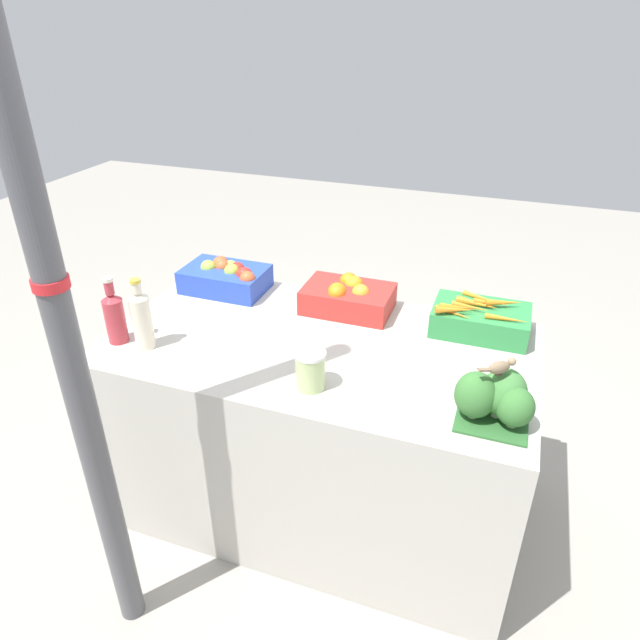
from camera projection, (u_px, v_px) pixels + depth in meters
The scene contains 11 objects.
ground_plane at pixel (320, 498), 2.61m from camera, with size 10.00×10.00×0.00m, color gray.
market_table at pixel (320, 427), 2.40m from camera, with size 1.63×0.89×0.83m, color #B7B2A8.
support_pole at pixel (53, 291), 1.48m from camera, with size 0.10×0.10×2.65m.
apple_crate at pixel (227, 277), 2.58m from camera, with size 0.37×0.24×0.14m.
orange_crate at pixel (348, 297), 2.41m from camera, with size 0.37×0.24×0.14m.
carrot_crate at pixel (480, 319), 2.25m from camera, with size 0.37×0.25×0.14m.
broccoli_pile at pixel (497, 397), 1.76m from camera, with size 0.24×0.21×0.17m.
juice_bottle_ruby at pixel (115, 316), 2.16m from camera, with size 0.08×0.08×0.27m.
juice_bottle_cloudy at pixel (142, 319), 2.12m from camera, with size 0.07×0.07×0.28m.
pickle_jar at pixel (310, 370), 1.91m from camera, with size 0.11×0.11×0.14m.
sparrow_bird at pixel (501, 367), 1.70m from camera, with size 0.11×0.09×0.05m.
Camera 1 is at (0.64, -1.77, 1.98)m, focal length 32.00 mm.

